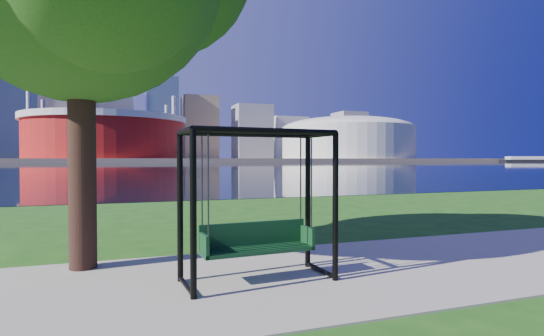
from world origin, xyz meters
name	(u,v)px	position (x,y,z in m)	size (l,w,h in m)	color
ground	(281,269)	(0.00, 0.00, 0.00)	(900.00, 900.00, 0.00)	#1E5114
path	(293,276)	(0.00, -0.50, 0.01)	(120.00, 4.00, 0.03)	#9E937F
river	(133,166)	(0.00, 102.00, 0.01)	(900.00, 180.00, 0.02)	black
far_bank	(126,160)	(0.00, 306.00, 1.00)	(900.00, 228.00, 2.00)	#937F60
stadium	(107,135)	(-10.00, 235.00, 14.23)	(83.00, 83.00, 32.00)	maroon
arena	(347,137)	(135.00, 235.00, 15.87)	(84.00, 84.00, 26.56)	beige
skyline	(119,112)	(-4.27, 319.39, 35.89)	(392.00, 66.00, 96.50)	gray
swing	(257,209)	(-0.60, -0.57, 1.10)	(2.29, 1.10, 2.28)	black
barge	(530,159)	(225.11, 178.25, 1.46)	(33.15, 19.60, 3.22)	black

